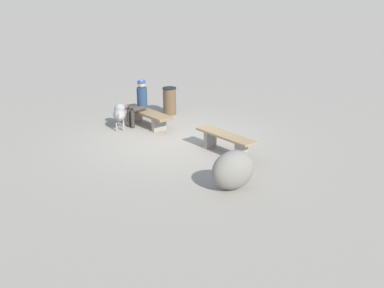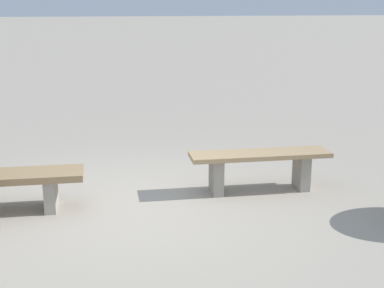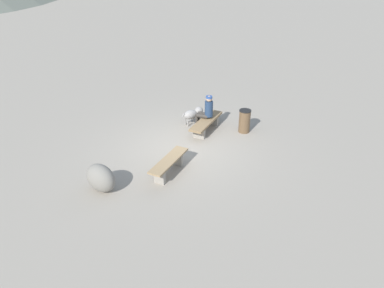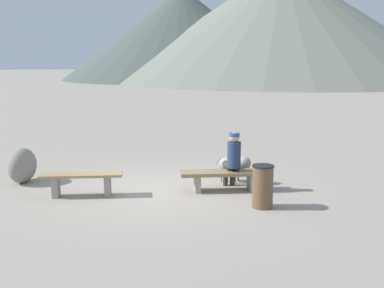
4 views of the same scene
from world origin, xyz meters
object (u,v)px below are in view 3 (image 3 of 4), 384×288
(trash_bin, at_px, (245,121))
(bench_left, at_px, (169,164))
(bench_right, at_px, (206,123))
(seated_person, at_px, (206,110))
(dog, at_px, (193,113))
(boulder, at_px, (101,178))

(trash_bin, bearing_deg, bench_left, 159.55)
(bench_right, bearing_deg, seated_person, 27.57)
(seated_person, height_order, dog, seated_person)
(bench_left, xyz_separation_m, dog, (3.39, 0.62, 0.09))
(bench_right, bearing_deg, dog, 64.00)
(dog, bearing_deg, bench_left, -132.62)
(seated_person, relative_size, trash_bin, 1.53)
(seated_person, relative_size, dog, 1.68)
(seated_person, bearing_deg, trash_bin, -79.56)
(bench_left, distance_m, dog, 3.45)
(bench_left, bearing_deg, dog, 14.38)
(bench_left, xyz_separation_m, trash_bin, (3.48, -1.30, 0.08))
(bench_left, height_order, seated_person, seated_person)
(bench_right, distance_m, boulder, 4.65)
(dog, xyz_separation_m, trash_bin, (0.09, -1.91, -0.01))
(bench_right, bearing_deg, trash_bin, -65.68)
(trash_bin, relative_size, boulder, 0.90)
(bench_left, bearing_deg, boulder, 140.83)
(seated_person, relative_size, boulder, 1.38)
(bench_right, relative_size, dog, 2.54)
(trash_bin, distance_m, boulder, 5.57)
(dog, relative_size, trash_bin, 0.91)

